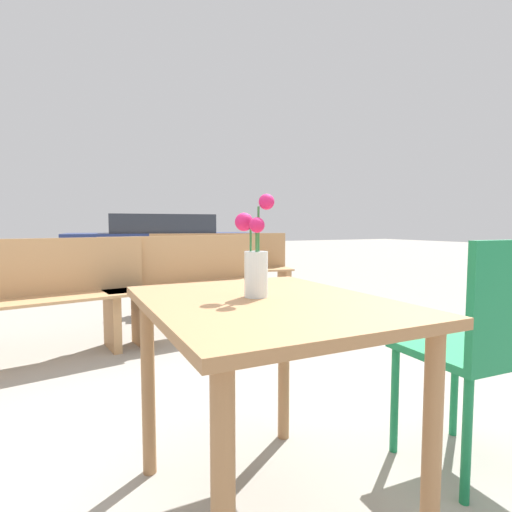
# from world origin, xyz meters

# --- Properties ---
(table_front) EXTENTS (0.71, 0.91, 0.71)m
(table_front) POSITION_xyz_m (0.00, 0.00, 0.60)
(table_front) COLOR #9E7047
(table_front) RESTS_ON ground_plane
(flower_vase) EXTENTS (0.12, 0.12, 0.33)m
(flower_vase) POSITION_xyz_m (-0.01, 0.05, 0.83)
(flower_vase) COLOR silver
(flower_vase) RESTS_ON table_front
(cafe_chair) EXTENTS (0.42, 0.42, 0.89)m
(cafe_chair) POSITION_xyz_m (0.81, -0.17, 0.52)
(cafe_chair) COLOR #197A47
(cafe_chair) RESTS_ON ground_plane
(bench_near) EXTENTS (1.61, 0.65, 0.85)m
(bench_near) POSITION_xyz_m (1.07, 3.10, 0.46)
(bench_near) COLOR tan
(bench_near) RESTS_ON ground_plane
(bench_middle) EXTENTS (1.54, 0.61, 0.85)m
(bench_middle) POSITION_xyz_m (-0.71, 1.99, 0.46)
(bench_middle) COLOR tan
(bench_middle) RESTS_ON ground_plane
(bench_far) EXTENTS (1.48, 0.53, 0.85)m
(bench_far) POSITION_xyz_m (0.42, 2.22, 0.45)
(bench_far) COLOR tan
(bench_far) RESTS_ON ground_plane
(parked_car) EXTENTS (4.67, 2.22, 1.21)m
(parked_car) POSITION_xyz_m (1.76, 9.02, 0.58)
(parked_car) COLOR navy
(parked_car) RESTS_ON ground_plane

